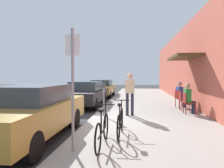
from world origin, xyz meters
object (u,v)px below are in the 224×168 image
Objects in this scene: parking_meter at (104,97)px; cafe_chair_0 at (187,102)px; bicycle_0 at (102,130)px; parked_car_0 at (31,112)px; parked_car_2 at (102,88)px; cafe_chair_2 at (179,98)px; street_sign at (73,80)px; parked_car_1 at (86,93)px; bicycle_1 at (120,122)px; seated_patron_0 at (189,97)px; pedestrian_standing at (130,91)px; cafe_chair_1 at (183,99)px; seated_patron_2 at (181,94)px.

parking_meter is 1.52× the size of cafe_chair_0.
cafe_chair_0 is (3.41, 0.90, -0.26)m from parking_meter.
parked_car_0 is at bearing 163.11° from bicycle_0.
parked_car_2 reaches higher than cafe_chair_2.
parked_car_0 reaches higher than parked_car_2.
street_sign reaches higher than parked_car_0.
parking_meter reaches higher than parked_car_1.
street_sign is at bearing -125.88° from bicycle_1.
seated_patron_0 is 2.56m from pedestrian_standing.
cafe_chair_2 is at bearing 43.65° from pedestrian_standing.
parking_meter reaches higher than cafe_chair_1.
cafe_chair_0 is at bearing 15.77° from pedestrian_standing.
parked_car_1 is at bearing 112.74° from bicycle_1.
bicycle_1 is 1.33× the size of seated_patron_0.
bicycle_0 is (2.07, -0.63, -0.28)m from parked_car_0.
seated_patron_2 is 3.37m from pedestrian_standing.
street_sign is (1.50, -12.27, 0.93)m from parked_car_2.
pedestrian_standing is (-2.39, -1.50, 0.50)m from cafe_chair_1.
bicycle_1 is 5.67m from seated_patron_2.
bicycle_0 is 1.97× the size of cafe_chair_1.
parking_meter reaches higher than cafe_chair_2.
parked_car_0 is at bearing -90.00° from parked_car_2.
cafe_chair_0 is (3.46, 4.65, -1.02)m from street_sign.
parked_car_1 is at bearing 130.42° from pedestrian_standing.
street_sign is 2.02× the size of seated_patron_0.
cafe_chair_0 and cafe_chair_2 have the same top height.
parked_car_1 reaches higher than bicycle_0.
cafe_chair_1 is 0.51× the size of pedestrian_standing.
bicycle_0 is 5.17m from cafe_chair_0.
parking_meter is at bearing 108.95° from bicycle_1.
parked_car_2 is 9.10m from cafe_chair_0.
parked_car_0 is 6.21m from seated_patron_0.
bicycle_1 is at bearing 6.15° from parked_car_0.
cafe_chair_0 is 1.00× the size of cafe_chair_2.
cafe_chair_1 is (-0.00, 0.83, 0.00)m from cafe_chair_0.
parking_meter is 0.77× the size of bicycle_0.
seated_patron_2 is at bearing 15.97° from cafe_chair_2.
cafe_chair_1 is at bearing 58.83° from bicycle_1.
bicycle_1 is at bearing -77.69° from parked_car_2.
bicycle_0 reaches higher than cafe_chair_1.
pedestrian_standing is (2.57, -8.30, 0.41)m from parked_car_2.
cafe_chair_0 is at bearing 56.00° from bicycle_0.
parked_car_1 is at bearing 171.57° from cafe_chair_2.
seated_patron_0 is 1.62m from cafe_chair_2.
parking_meter is 1.52× the size of cafe_chair_1.
bicycle_0 is 1.00× the size of bicycle_1.
pedestrian_standing is (1.02, 0.23, 0.23)m from parking_meter.
seated_patron_0 is 0.85m from cafe_chair_1.
parked_car_0 is 2.44m from bicycle_1.
bicycle_0 is at bearing -16.89° from parked_car_0.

